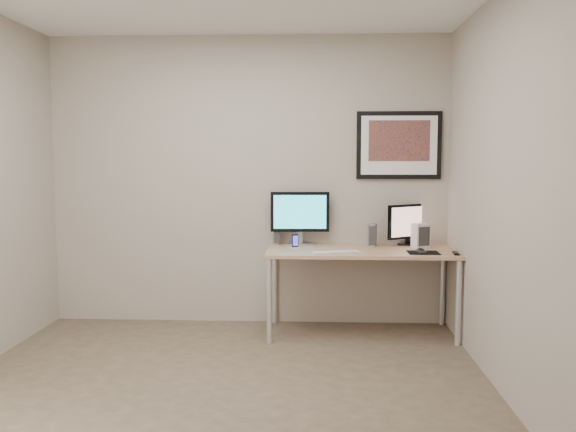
# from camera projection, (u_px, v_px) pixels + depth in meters

# --- Properties ---
(floor) EXTENTS (3.60, 3.60, 0.00)m
(floor) POSITION_uv_depth(u_px,v_px,m) (220.00, 391.00, 3.96)
(floor) COLOR brown
(floor) RESTS_ON ground
(room) EXTENTS (3.60, 3.60, 3.60)m
(room) POSITION_uv_depth(u_px,v_px,m) (228.00, 138.00, 4.25)
(room) COLOR white
(room) RESTS_ON ground
(desk) EXTENTS (1.60, 0.70, 0.73)m
(desk) POSITION_uv_depth(u_px,v_px,m) (361.00, 257.00, 5.19)
(desk) COLOR #AA7352
(desk) RESTS_ON floor
(framed_art) EXTENTS (0.75, 0.04, 0.60)m
(framed_art) POSITION_uv_depth(u_px,v_px,m) (399.00, 145.00, 5.41)
(framed_art) COLOR black
(framed_art) RESTS_ON room
(monitor_large) EXTENTS (0.52, 0.18, 0.48)m
(monitor_large) POSITION_uv_depth(u_px,v_px,m) (300.00, 216.00, 5.43)
(monitor_large) COLOR #A5A5AA
(monitor_large) RESTS_ON desk
(monitor_tv) EXTENTS (0.40, 0.29, 0.37)m
(monitor_tv) POSITION_uv_depth(u_px,v_px,m) (409.00, 223.00, 5.43)
(monitor_tv) COLOR black
(monitor_tv) RESTS_ON desk
(speaker_left) EXTENTS (0.09, 0.09, 0.17)m
(speaker_left) POSITION_uv_depth(u_px,v_px,m) (276.00, 235.00, 5.48)
(speaker_left) COLOR #A5A5AA
(speaker_left) RESTS_ON desk
(speaker_right) EXTENTS (0.08, 0.08, 0.20)m
(speaker_right) POSITION_uv_depth(u_px,v_px,m) (372.00, 235.00, 5.36)
(speaker_right) COLOR #A5A5AA
(speaker_right) RESTS_ON desk
(phone_dock) EXTENTS (0.08, 0.08, 0.13)m
(phone_dock) POSITION_uv_depth(u_px,v_px,m) (295.00, 241.00, 5.23)
(phone_dock) COLOR black
(phone_dock) RESTS_ON desk
(keyboard) EXTENTS (0.42, 0.23, 0.01)m
(keyboard) POSITION_uv_depth(u_px,v_px,m) (336.00, 252.00, 4.99)
(keyboard) COLOR silver
(keyboard) RESTS_ON desk
(mousepad) EXTENTS (0.26, 0.23, 0.00)m
(mousepad) POSITION_uv_depth(u_px,v_px,m) (423.00, 253.00, 5.00)
(mousepad) COLOR black
(mousepad) RESTS_ON desk
(mouse) EXTENTS (0.07, 0.10, 0.03)m
(mouse) POSITION_uv_depth(u_px,v_px,m) (421.00, 250.00, 5.03)
(mouse) COLOR black
(mouse) RESTS_ON mousepad
(remote) EXTENTS (0.05, 0.16, 0.02)m
(remote) POSITION_uv_depth(u_px,v_px,m) (456.00, 253.00, 4.94)
(remote) COLOR black
(remote) RESTS_ON desk
(fan_unit) EXTENTS (0.17, 0.15, 0.21)m
(fan_unit) POSITION_uv_depth(u_px,v_px,m) (421.00, 236.00, 5.29)
(fan_unit) COLOR silver
(fan_unit) RESTS_ON desk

